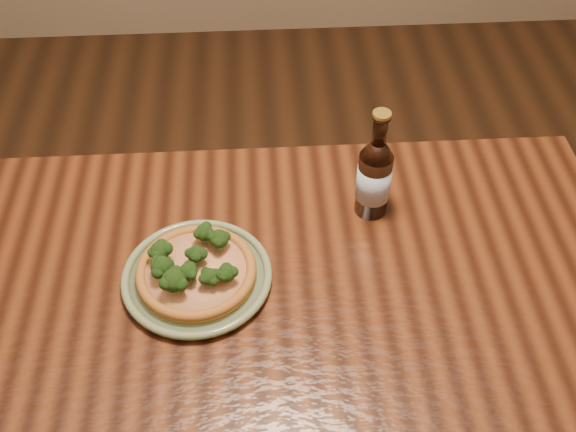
{
  "coord_description": "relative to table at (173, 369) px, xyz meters",
  "views": [
    {
      "loc": [
        0.16,
        -0.5,
        1.65
      ],
      "look_at": [
        0.2,
        0.29,
        0.82
      ],
      "focal_mm": 42.0,
      "sensor_mm": 36.0,
      "label": 1
    }
  ],
  "objects": [
    {
      "name": "beer_bottle",
      "position": [
        0.36,
        0.26,
        0.18
      ],
      "size": [
        0.06,
        0.06,
        0.23
      ],
      "rotation": [
        0.0,
        0.0,
        0.37
      ],
      "color": "black",
      "rests_on": "table"
    },
    {
      "name": "table",
      "position": [
        0.0,
        0.0,
        0.0
      ],
      "size": [
        1.6,
        0.9,
        0.75
      ],
      "color": "#47210F",
      "rests_on": "ground"
    },
    {
      "name": "pizza",
      "position": [
        0.04,
        0.11,
        0.12
      ],
      "size": [
        0.2,
        0.2,
        0.07
      ],
      "rotation": [
        0.0,
        0.0,
        -0.37
      ],
      "color": "#985E22",
      "rests_on": "plate"
    },
    {
      "name": "plate",
      "position": [
        0.05,
        0.11,
        0.1
      ],
      "size": [
        0.25,
        0.25,
        0.02
      ],
      "rotation": [
        0.0,
        0.0,
        -0.38
      ],
      "color": "#677651",
      "rests_on": "table"
    }
  ]
}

